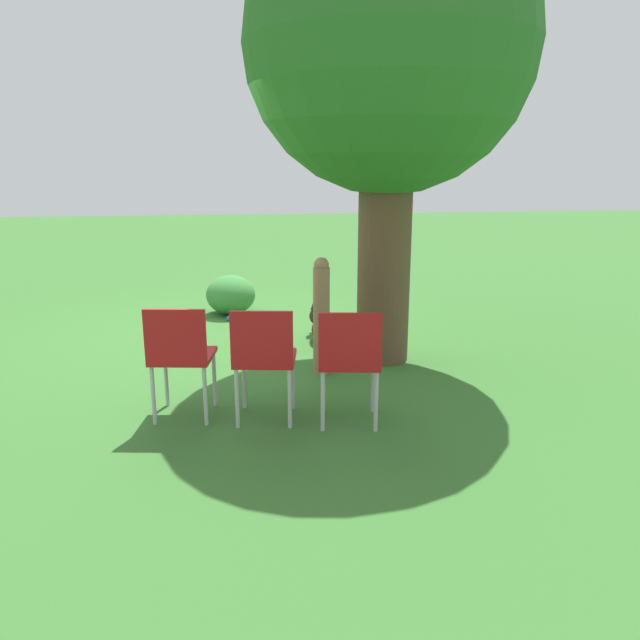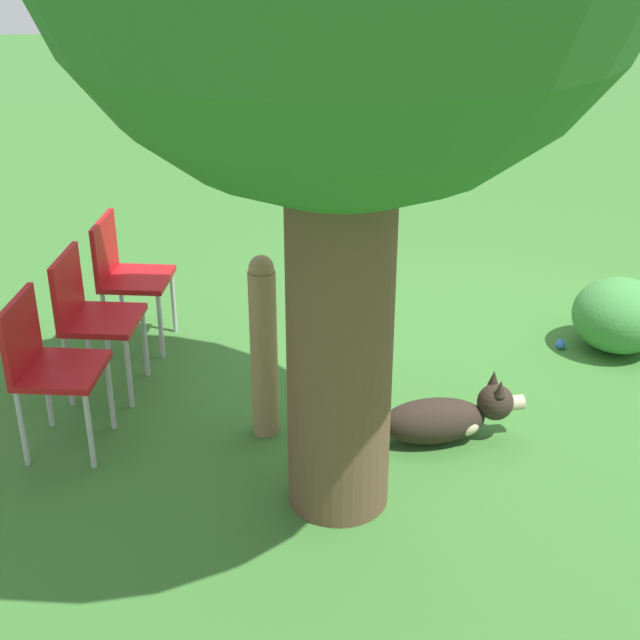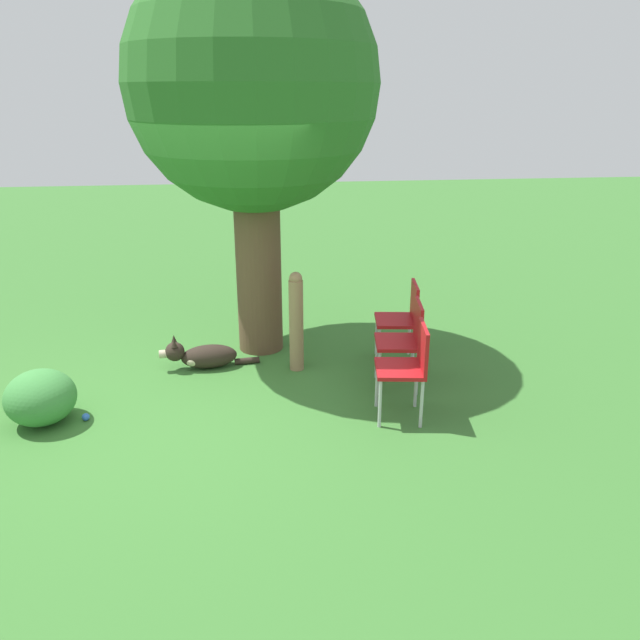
# 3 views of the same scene
# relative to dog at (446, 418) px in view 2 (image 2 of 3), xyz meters

# --- Properties ---
(ground_plane) EXTENTS (30.00, 30.00, 0.00)m
(ground_plane) POSITION_rel_dog_xyz_m (-0.15, -0.86, -0.14)
(ground_plane) COLOR #38702D
(dog) EXTENTS (1.04, 0.33, 0.38)m
(dog) POSITION_rel_dog_xyz_m (0.00, 0.00, 0.00)
(dog) COLOR #2D231C
(dog) RESTS_ON ground_plane
(fence_post) EXTENTS (0.15, 0.15, 1.06)m
(fence_post) POSITION_rel_dog_xyz_m (0.99, -0.14, 0.40)
(fence_post) COLOR #937551
(fence_post) RESTS_ON ground_plane
(red_chair_0) EXTENTS (0.48, 0.49, 0.88)m
(red_chair_0) POSITION_rel_dog_xyz_m (1.89, -1.29, 0.39)
(red_chair_0) COLOR #B21419
(red_chair_0) RESTS_ON ground_plane
(red_chair_1) EXTENTS (0.48, 0.49, 0.88)m
(red_chair_1) POSITION_rel_dog_xyz_m (2.01, -0.68, 0.39)
(red_chair_1) COLOR #B21419
(red_chair_1) RESTS_ON ground_plane
(red_chair_2) EXTENTS (0.48, 0.49, 0.88)m
(red_chair_2) POSITION_rel_dog_xyz_m (2.13, -0.08, 0.39)
(red_chair_2) COLOR #B21419
(red_chair_2) RESTS_ON ground_plane
(tennis_ball) EXTENTS (0.07, 0.07, 0.07)m
(tennis_ball) POSITION_rel_dog_xyz_m (-0.98, -1.02, -0.10)
(tennis_ball) COLOR blue
(tennis_ball) RESTS_ON ground_plane
(low_shrub) EXTENTS (0.61, 0.61, 0.49)m
(low_shrub) POSITION_rel_dog_xyz_m (-1.34, -1.01, 0.11)
(low_shrub) COLOR #3D843D
(low_shrub) RESTS_ON ground_plane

